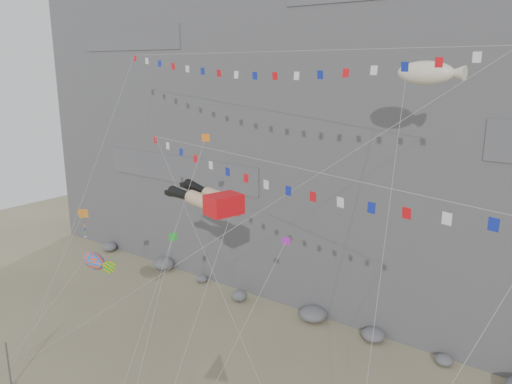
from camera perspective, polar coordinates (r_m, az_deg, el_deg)
cliff at (r=56.16m, az=15.29°, el=15.71°), size 80.00×28.00×50.00m
talus_boulders at (r=48.16m, az=6.51°, el=-13.71°), size 60.00×3.00×1.20m
anchor_pole_left at (r=42.72m, az=-26.44°, el=-17.25°), size 0.12×0.12×3.67m
legs_kite at (r=35.08m, az=-5.65°, el=-0.71°), size 10.08×14.64×18.72m
flag_banner_upper at (r=36.80m, az=0.97°, el=15.68°), size 33.55×15.14×30.82m
flag_banner_lower at (r=29.50m, az=2.44°, el=3.23°), size 29.06×10.65×20.57m
harlequin_kite at (r=41.22m, az=-19.19°, el=-2.43°), size 3.93×6.39×13.43m
fish_windsock at (r=41.14m, az=-18.07°, el=-7.48°), size 6.48×7.19×11.27m
blimp_windsock at (r=33.88m, az=18.78°, el=12.71°), size 4.59×13.91×26.18m
small_kite_a at (r=36.60m, az=-5.94°, el=5.68°), size 3.45×14.03×22.52m
small_kite_b at (r=31.43m, az=3.24°, el=-6.06°), size 1.88×11.27×16.37m
small_kite_c at (r=35.46m, az=-9.56°, el=-5.39°), size 4.93×10.23×15.47m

